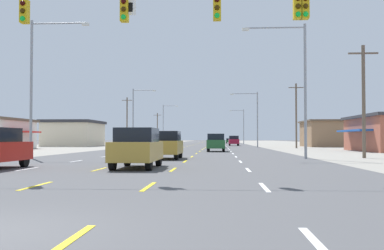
{
  "coord_description": "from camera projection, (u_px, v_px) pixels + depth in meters",
  "views": [
    {
      "loc": [
        3.88,
        -6.79,
        1.47
      ],
      "look_at": [
        -0.26,
        64.0,
        3.54
      ],
      "focal_mm": 42.66,
      "sensor_mm": 36.0,
      "label": 1
    }
  ],
  "objects": [
    {
      "name": "ground_plane",
      "position": [
        194.0,
        147.0,
        72.82
      ],
      "size": [
        572.0,
        572.0,
        0.0
      ],
      "primitive_type": "plane",
      "color": "#4C4C4F"
    },
    {
      "name": "lot_apron_left",
      "position": [
        43.0,
        147.0,
        74.27
      ],
      "size": [
        28.0,
        440.0,
        0.01
      ],
      "primitive_type": "cube",
      "color": "gray",
      "rests_on": "ground"
    },
    {
      "name": "lot_apron_right",
      "position": [
        352.0,
        148.0,
        71.37
      ],
      "size": [
        28.0,
        440.0,
        0.01
      ],
      "primitive_type": "cube",
      "color": "gray",
      "rests_on": "ground"
    },
    {
      "name": "lane_markings",
      "position": [
        203.0,
        144.0,
        111.24
      ],
      "size": [
        10.64,
        227.6,
        0.01
      ],
      "color": "white",
      "rests_on": "ground"
    },
    {
      "name": "signal_span_wire",
      "position": [
        129.0,
        45.0,
        17.62
      ],
      "size": [
        26.02,
        0.53,
        8.54
      ],
      "color": "brown",
      "rests_on": "ground"
    },
    {
      "name": "suv_center_turn_near",
      "position": [
        137.0,
        147.0,
        22.51
      ],
      "size": [
        1.98,
        4.9,
        1.98
      ],
      "color": "#B28C33",
      "rests_on": "ground"
    },
    {
      "name": "suv_center_turn_mid",
      "position": [
        167.0,
        145.0,
        32.56
      ],
      "size": [
        1.98,
        4.9,
        1.98
      ],
      "color": "#B28C33",
      "rests_on": "ground"
    },
    {
      "name": "suv_inner_right_midfar",
      "position": [
        216.0,
        142.0,
        50.84
      ],
      "size": [
        1.98,
        4.9,
        1.98
      ],
      "color": "#235B2D",
      "rests_on": "ground"
    },
    {
      "name": "suv_inner_right_far",
      "position": [
        217.0,
        141.0,
        70.82
      ],
      "size": [
        1.98,
        4.9,
        1.98
      ],
      "color": "black",
      "rests_on": "ground"
    },
    {
      "name": "suv_far_right_farther",
      "position": [
        234.0,
        141.0,
        90.18
      ],
      "size": [
        1.98,
        4.9,
        1.98
      ],
      "color": "maroon",
      "rests_on": "ground"
    },
    {
      "name": "box_truck_far_left_farthest",
      "position": [
        174.0,
        137.0,
        110.5
      ],
      "size": [
        2.4,
        7.2,
        3.23
      ],
      "color": "white",
      "rests_on": "ground"
    },
    {
      "name": "suv_inner_right_distant_a",
      "position": [
        218.0,
        140.0,
        130.79
      ],
      "size": [
        1.98,
        4.9,
        1.98
      ],
      "color": "maroon",
      "rests_on": "ground"
    },
    {
      "name": "sedan_far_right_distant_b",
      "position": [
        229.0,
        141.0,
        131.09
      ],
      "size": [
        1.8,
        4.5,
        1.46
      ],
      "color": "#235B2D",
      "rests_on": "ground"
    },
    {
      "name": "storefront_left_row_2",
      "position": [
        74.0,
        133.0,
        85.14
      ],
      "size": [
        9.13,
        13.04,
        4.77
      ],
      "color": "beige",
      "rests_on": "ground"
    },
    {
      "name": "storefront_right_row_2",
      "position": [
        343.0,
        133.0,
        80.17
      ],
      "size": [
        13.62,
        11.63,
        4.61
      ],
      "color": "#8C6B4C",
      "rests_on": "ground"
    },
    {
      "name": "streetlight_left_row_0",
      "position": [
        37.0,
        78.0,
        34.13
      ],
      "size": [
        4.46,
        0.26,
        10.35
      ],
      "color": "gray",
      "rests_on": "ground"
    },
    {
      "name": "streetlight_right_row_0",
      "position": [
        298.0,
        80.0,
        32.99
      ],
      "size": [
        4.64,
        0.26,
        9.8
      ],
      "color": "gray",
      "rests_on": "ground"
    },
    {
      "name": "streetlight_left_row_1",
      "position": [
        135.0,
        113.0,
        74.75
      ],
      "size": [
        3.87,
        0.26,
        9.62
      ],
      "color": "gray",
      "rests_on": "ground"
    },
    {
      "name": "streetlight_right_row_1",
      "position": [
        254.0,
        115.0,
        73.6
      ],
      "size": [
        4.5,
        0.26,
        8.97
      ],
      "color": "gray",
      "rests_on": "ground"
    },
    {
      "name": "streetlight_left_row_2",
      "position": [
        165.0,
        122.0,
        115.37
      ],
      "size": [
        3.79,
        0.26,
        9.97
      ],
      "color": "gray",
      "rests_on": "ground"
    },
    {
      "name": "streetlight_right_row_2",
      "position": [
        242.0,
        124.0,
        114.21
      ],
      "size": [
        3.62,
        0.26,
        8.73
      ],
      "color": "gray",
      "rests_on": "ground"
    },
    {
      "name": "utility_pole_right_row_0",
      "position": [
        364.0,
        99.0,
        33.91
      ],
      "size": [
        2.2,
        0.26,
        8.43
      ],
      "color": "brown",
      "rests_on": "ground"
    },
    {
      "name": "utility_pole_right_row_1",
      "position": [
        296.0,
        115.0,
        67.62
      ],
      "size": [
        2.2,
        0.26,
        9.62
      ],
      "color": "brown",
      "rests_on": "ground"
    },
    {
      "name": "utility_pole_left_row_2",
      "position": [
        127.0,
        120.0,
        96.48
      ],
      "size": [
        2.2,
        0.26,
        10.14
      ],
      "color": "brown",
      "rests_on": "ground"
    },
    {
      "name": "utility_pole_left_row_3",
      "position": [
        157.0,
        128.0,
        131.01
      ],
      "size": [
        2.2,
        0.26,
        8.75
      ],
      "color": "brown",
      "rests_on": "ground"
    }
  ]
}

